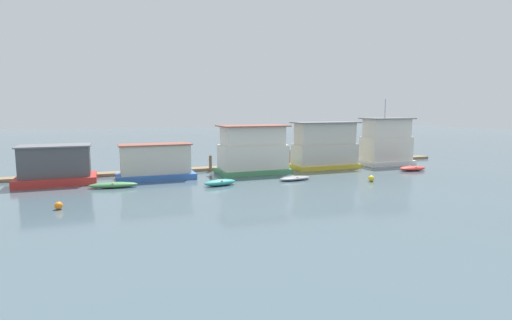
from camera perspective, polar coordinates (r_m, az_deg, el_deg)
The scene contains 15 objects.
ground_plane at distance 41.33m, azimuth -0.49°, elevation -1.76°, with size 200.00×200.00×0.00m, color #475B66.
dock_walkway at distance 44.18m, azimuth -1.88°, elevation -0.97°, with size 51.00×1.51×0.30m, color #846B4C.
houseboat_red at distance 38.96m, azimuth -26.67°, elevation -0.76°, with size 6.49×3.97×3.42m.
houseboat_blue at distance 38.30m, azimuth -14.15°, elevation -0.37°, with size 7.11×3.25×3.32m.
houseboat_green at distance 40.64m, azimuth -0.46°, elevation 1.31°, with size 7.15×4.09×4.87m.
houseboat_yellow at distance 44.65m, azimuth 9.83°, elevation 1.87°, with size 7.49×3.22×5.09m.
houseboat_white at distance 49.23m, azimuth 18.11°, elevation 2.33°, with size 6.00×3.61×7.63m.
dinghy_green at distance 35.31m, azimuth -19.73°, elevation -3.38°, with size 4.00×1.48×0.48m.
dinghy_teal at distance 34.32m, azimuth -5.18°, elevation -3.22°, with size 3.02×1.54×0.54m.
dinghy_grey at distance 36.98m, azimuth 5.56°, elevation -2.60°, with size 3.28×1.58×0.36m.
dinghy_red at distance 45.52m, azimuth 21.44°, elevation -1.10°, with size 3.14×1.55×0.51m.
mooring_post_far_left at distance 42.02m, azimuth -6.52°, elevation -0.49°, with size 0.32×0.32×1.69m, color brown.
mooring_post_centre at distance 45.09m, azimuth 4.79°, elevation 0.22°, with size 0.27×0.27×1.92m, color brown.
buoy_orange at distance 29.23m, azimuth -26.37°, elevation -5.86°, with size 0.52×0.52×0.52m, color orange.
buoy_yellow at distance 37.58m, azimuth 16.15°, elevation -2.55°, with size 0.55×0.55×0.55m, color yellow.
Camera 1 is at (-14.12, -38.28, 6.57)m, focal length 28.00 mm.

